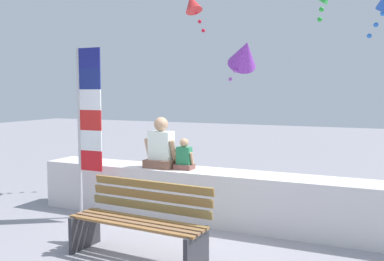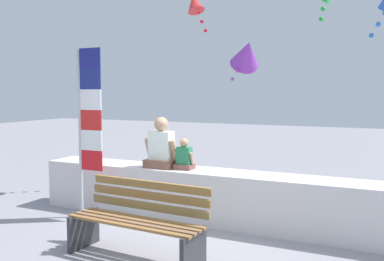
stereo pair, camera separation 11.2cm
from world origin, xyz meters
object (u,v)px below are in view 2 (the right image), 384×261
(kite_purple, at_px, (247,54))
(kite_red, at_px, (195,4))
(person_child, at_px, (184,157))
(person_adult, at_px, (161,148))
(flag_banner, at_px, (87,119))
(park_bench, at_px, (139,222))

(kite_purple, height_order, kite_red, kite_red)
(kite_purple, bearing_deg, person_child, -91.19)
(kite_purple, bearing_deg, person_adult, -99.13)
(flag_banner, distance_m, kite_purple, 3.92)
(park_bench, bearing_deg, kite_red, 105.65)
(park_bench, xyz_separation_m, flag_banner, (-1.55, 1.00, 1.14))
(flag_banner, relative_size, kite_purple, 2.52)
(person_adult, distance_m, kite_purple, 3.34)
(flag_banner, xyz_separation_m, kite_purple, (1.44, 3.44, 1.21))
(person_child, bearing_deg, person_adult, -179.94)
(park_bench, bearing_deg, person_adult, 109.82)
(flag_banner, height_order, kite_red, kite_red)
(person_adult, bearing_deg, person_child, 0.06)
(kite_red, bearing_deg, person_adult, -77.12)
(person_child, xyz_separation_m, kite_purple, (0.06, 2.85, 1.80))
(person_adult, xyz_separation_m, kite_red, (-0.56, 2.47, 2.72))
(person_adult, distance_m, flag_banner, 1.23)
(person_child, distance_m, kite_red, 3.89)
(person_child, height_order, flag_banner, flag_banner)
(person_child, bearing_deg, kite_red, 111.35)
(person_child, distance_m, kite_purple, 3.38)
(person_child, height_order, kite_purple, kite_purple)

